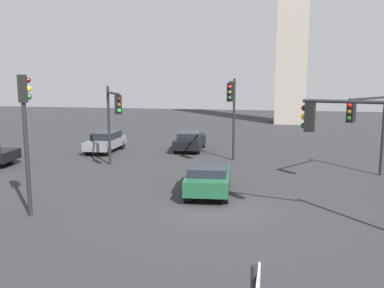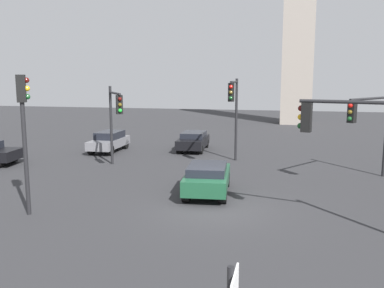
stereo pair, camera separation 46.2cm
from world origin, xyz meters
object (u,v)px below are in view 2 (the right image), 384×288
at_px(traffic_light_2, 359,135).
at_px(traffic_light_4, 115,112).
at_px(car_1, 193,141).
at_px(car_3, 207,178).
at_px(traffic_light_0, 24,119).
at_px(traffic_light_1, 370,118).
at_px(traffic_light_3, 234,103).
at_px(car_5, 109,141).

height_order(traffic_light_2, traffic_light_4, traffic_light_4).
bearing_deg(car_1, car_3, 13.15).
relative_size(traffic_light_0, car_3, 1.25).
bearing_deg(car_3, traffic_light_4, 52.08).
distance_m(traffic_light_1, traffic_light_4, 13.34).
bearing_deg(traffic_light_4, traffic_light_3, 78.95).
relative_size(traffic_light_0, traffic_light_1, 1.15).
bearing_deg(car_3, car_5, 38.58).
bearing_deg(traffic_light_1, car_5, -73.93).
bearing_deg(traffic_light_4, car_5, 175.48).
distance_m(traffic_light_3, traffic_light_4, 6.86).
xyz_separation_m(traffic_light_0, traffic_light_1, (13.35, 8.16, -0.45)).
distance_m(traffic_light_4, car_3, 7.58).
distance_m(traffic_light_1, traffic_light_3, 7.45).
xyz_separation_m(traffic_light_3, car_1, (-3.54, 4.67, -3.01)).
bearing_deg(traffic_light_0, traffic_light_3, 28.53).
height_order(traffic_light_4, car_5, traffic_light_4).
xyz_separation_m(traffic_light_1, car_1, (-10.52, 7.20, -2.51)).
xyz_separation_m(traffic_light_0, traffic_light_3, (6.36, 10.69, 0.05)).
bearing_deg(car_1, traffic_light_3, 33.91).
bearing_deg(traffic_light_0, car_5, 71.40).
height_order(traffic_light_3, car_1, traffic_light_3).
height_order(traffic_light_2, car_1, traffic_light_2).
bearing_deg(traffic_light_2, traffic_light_1, -87.94).
bearing_deg(car_1, traffic_light_0, -13.66).
distance_m(traffic_light_3, car_5, 10.10).
height_order(traffic_light_2, traffic_light_3, traffic_light_3).
bearing_deg(traffic_light_0, traffic_light_2, -27.22).
height_order(traffic_light_0, car_5, traffic_light_0).
xyz_separation_m(traffic_light_1, traffic_light_4, (-13.34, -0.03, 0.07)).
height_order(traffic_light_3, traffic_light_4, traffic_light_3).
distance_m(traffic_light_1, car_5, 17.27).
distance_m(traffic_light_0, car_1, 15.89).
distance_m(traffic_light_4, car_5, 6.59).
xyz_separation_m(traffic_light_1, car_3, (-7.28, -3.82, -2.47)).
bearing_deg(traffic_light_2, traffic_light_4, -18.03).
relative_size(car_1, car_5, 1.01).
xyz_separation_m(traffic_light_0, traffic_light_2, (11.74, 0.72, -0.33)).
distance_m(traffic_light_4, car_1, 8.18).
height_order(traffic_light_0, traffic_light_3, traffic_light_0).
height_order(car_1, car_5, car_5).
xyz_separation_m(traffic_light_0, car_3, (6.07, 4.34, -2.92)).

